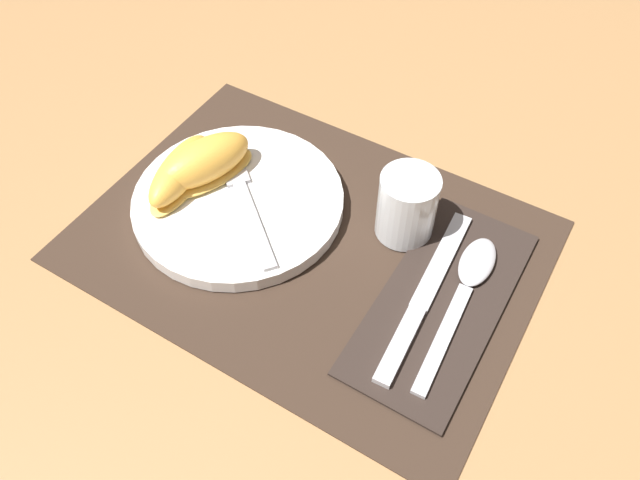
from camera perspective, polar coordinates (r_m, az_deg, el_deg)
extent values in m
plane|color=#A37547|center=(0.67, -1.01, -0.12)|extent=(3.00, 3.00, 0.00)
cube|color=#38281E|center=(0.66, -1.01, -0.01)|extent=(0.47, 0.34, 0.00)
cylinder|color=white|center=(0.69, -7.69, 3.28)|extent=(0.23, 0.23, 0.02)
cylinder|color=silver|center=(0.65, 7.95, 3.12)|extent=(0.06, 0.06, 0.08)
cylinder|color=#F9AD19|center=(0.67, 7.69, 1.52)|extent=(0.05, 0.05, 0.02)
cube|color=#2D231E|center=(0.62, 10.90, -5.75)|extent=(0.11, 0.25, 0.00)
cube|color=#BCBCC1|center=(0.59, 7.31, -9.48)|extent=(0.02, 0.09, 0.01)
cube|color=#BCBCC1|center=(0.65, 11.07, -1.84)|extent=(0.03, 0.13, 0.01)
cube|color=#BCBCC1|center=(0.60, 11.20, -8.77)|extent=(0.02, 0.13, 0.01)
ellipsoid|color=#BCBCC1|center=(0.65, 14.18, -1.94)|extent=(0.04, 0.07, 0.01)
cube|color=#BCBCC1|center=(0.65, -6.04, 1.43)|extent=(0.10, 0.09, 0.00)
cube|color=#BCBCC1|center=(0.72, -8.17, 7.10)|extent=(0.07, 0.07, 0.00)
ellipsoid|color=#F7C656|center=(0.71, -10.29, 6.09)|extent=(0.09, 0.13, 0.01)
ellipsoid|color=#F9B242|center=(0.70, -10.50, 7.16)|extent=(0.08, 0.12, 0.05)
ellipsoid|color=#F7C656|center=(0.71, -12.52, 5.41)|extent=(0.06, 0.12, 0.01)
ellipsoid|color=#F9B242|center=(0.70, -12.73, 6.25)|extent=(0.06, 0.12, 0.04)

